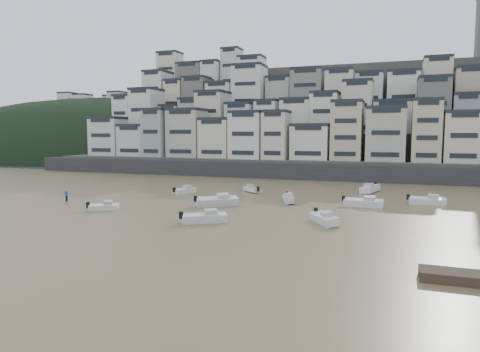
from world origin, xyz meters
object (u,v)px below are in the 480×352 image
at_px(boat_h, 252,188).
at_px(person_blue, 66,195).
at_px(boat_b, 324,217).
at_px(person_pink, 288,197).
at_px(boat_e, 288,198).
at_px(boat_c, 217,200).
at_px(boat_d, 364,201).
at_px(boat_j, 104,206).
at_px(boat_a, 204,216).
at_px(boat_g, 427,200).
at_px(boat_f, 184,190).
at_px(boat_i, 370,187).

xyz_separation_m(boat_h, person_blue, (-23.14, -18.91, 0.24)).
relative_size(boat_b, person_pink, 3.06).
bearing_deg(boat_e, boat_c, -70.84).
distance_m(boat_c, boat_d, 20.42).
relative_size(boat_b, boat_h, 1.15).
distance_m(boat_d, boat_j, 35.36).
relative_size(boat_a, boat_c, 0.87).
distance_m(boat_c, boat_g, 30.03).
bearing_deg(boat_b, boat_f, -154.54).
relative_size(boat_b, boat_j, 1.26).
xyz_separation_m(boat_a, boat_b, (12.99, 4.16, -0.04)).
bearing_deg(boat_b, boat_e, 176.73).
relative_size(boat_f, boat_j, 1.15).
distance_m(boat_c, person_blue, 23.30).
xyz_separation_m(boat_j, person_blue, (-10.14, 4.44, 0.30)).
height_order(boat_f, boat_j, boat_f).
xyz_separation_m(boat_e, boat_f, (-18.85, 3.33, -0.04)).
distance_m(boat_d, person_blue, 43.58).
distance_m(boat_j, person_blue, 11.08).
bearing_deg(boat_h, boat_d, -161.44).
bearing_deg(person_blue, boat_d, 13.33).
distance_m(boat_e, boat_h, 12.22).
relative_size(boat_b, person_blue, 3.06).
height_order(boat_e, boat_j, boat_e).
bearing_deg(person_pink, boat_b, -60.19).
distance_m(boat_c, person_pink, 10.63).
relative_size(boat_f, person_blue, 2.78).
height_order(boat_c, boat_i, boat_c).
xyz_separation_m(boat_f, person_blue, (-12.83, -13.51, 0.21)).
relative_size(boat_e, boat_f, 1.05).
distance_m(boat_h, boat_i, 20.44).
relative_size(boat_b, boat_e, 1.04).
bearing_deg(boat_g, boat_j, -153.49).
distance_m(boat_b, boat_c, 17.27).
height_order(boat_a, boat_e, boat_a).
bearing_deg(boat_j, boat_e, 3.86).
bearing_deg(boat_b, boat_g, 113.96).
bearing_deg(boat_c, boat_j, 177.04).
relative_size(boat_b, boat_d, 0.92).
distance_m(person_blue, person_pink, 33.22).
relative_size(boat_g, person_blue, 3.10).
distance_m(boat_g, person_blue, 52.99).
relative_size(boat_e, boat_h, 1.10).
height_order(boat_g, boat_i, boat_i).
distance_m(boat_c, boat_i, 29.34).
bearing_deg(boat_f, boat_c, -113.63).
relative_size(boat_c, boat_g, 1.19).
relative_size(boat_g, person_pink, 3.10).
xyz_separation_m(boat_e, person_blue, (-31.68, -10.18, 0.17)).
xyz_separation_m(boat_f, boat_i, (29.60, 12.16, 0.21)).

